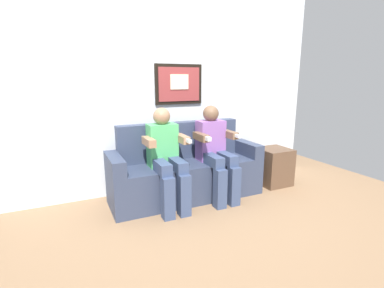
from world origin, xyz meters
TOP-DOWN VIEW (x-y plane):
  - ground_plane at (0.00, 0.00)m, footprint 5.49×5.49m
  - back_wall_assembly at (0.00, 0.76)m, footprint 4.23×0.10m
  - couch at (0.00, 0.33)m, footprint 1.83×0.58m
  - person_on_left at (-0.31, 0.16)m, footprint 0.46×0.56m
  - person_on_right at (0.31, 0.16)m, footprint 0.46×0.56m
  - side_table_right at (1.26, 0.22)m, footprint 0.40×0.40m

SIDE VIEW (x-z plane):
  - ground_plane at x=0.00m, z-range 0.00..0.00m
  - side_table_right at x=1.26m, z-range 0.00..0.50m
  - couch at x=0.00m, z-range -0.14..0.76m
  - person_on_left at x=-0.31m, z-range 0.05..1.16m
  - person_on_right at x=0.31m, z-range 0.05..1.16m
  - back_wall_assembly at x=0.00m, z-range 0.00..2.60m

